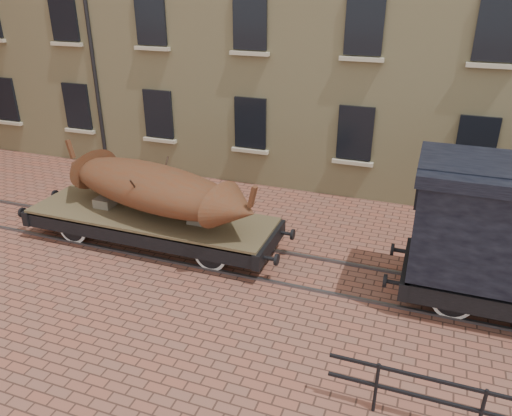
% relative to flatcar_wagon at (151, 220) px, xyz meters
% --- Properties ---
extents(ground, '(90.00, 90.00, 0.00)m').
position_rel_flatcar_wagon_xyz_m(ground, '(3.48, -0.00, -0.71)').
color(ground, brown).
extents(rail_track, '(30.00, 1.52, 0.06)m').
position_rel_flatcar_wagon_xyz_m(rail_track, '(3.48, -0.00, -0.68)').
color(rail_track, '#59595E').
rests_on(rail_track, ground).
extents(flatcar_wagon, '(7.57, 2.05, 1.14)m').
position_rel_flatcar_wagon_xyz_m(flatcar_wagon, '(0.00, 0.00, 0.00)').
color(flatcar_wagon, '#4D4531').
rests_on(flatcar_wagon, ground).
extents(iron_boat, '(6.42, 2.98, 1.55)m').
position_rel_flatcar_wagon_xyz_m(iron_boat, '(0.12, -0.00, 0.99)').
color(iron_boat, '#5B2A15').
rests_on(iron_boat, flatcar_wagon).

